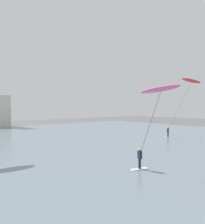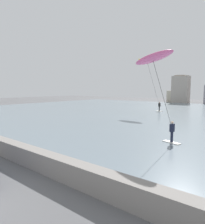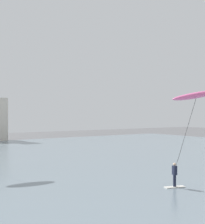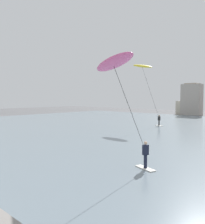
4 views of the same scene
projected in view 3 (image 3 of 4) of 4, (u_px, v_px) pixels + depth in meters
name	position (u px, v px, depth m)	size (l,w,h in m)	color
water_bay	(30.00, 160.00, 34.38)	(84.00, 52.00, 0.10)	slate
kitesurfer_pink	(194.00, 104.00, 19.66)	(3.37, 3.72, 6.54)	silver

